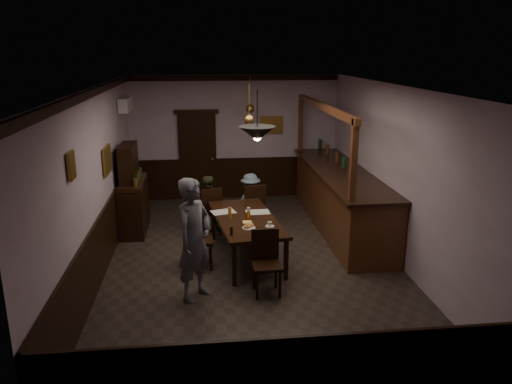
{
  "coord_description": "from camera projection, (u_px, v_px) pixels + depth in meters",
  "views": [
    {
      "loc": [
        -0.82,
        -7.99,
        3.57
      ],
      "look_at": [
        0.12,
        0.4,
        1.15
      ],
      "focal_mm": 35.0,
      "sensor_mm": 36.0,
      "label": 1
    }
  ],
  "objects": [
    {
      "name": "person_standing",
      "position": [
        194.0,
        239.0,
        7.22
      ],
      "size": [
        0.75,
        0.8,
        1.84
      ],
      "primitive_type": "imported",
      "rotation": [
        0.0,
        0.0,
        0.94
      ],
      "color": "slate",
      "rests_on": "ground"
    },
    {
      "name": "door_back",
      "position": [
        198.0,
        157.0,
        12.09
      ],
      "size": [
        0.9,
        0.06,
        2.1
      ],
      "primitive_type": "cube",
      "color": "black",
      "rests_on": "ground"
    },
    {
      "name": "chair_near",
      "position": [
        266.0,
        259.0,
        7.51
      ],
      "size": [
        0.43,
        0.43,
        0.97
      ],
      "rotation": [
        0.0,
        0.0,
        0.02
      ],
      "color": "black",
      "rests_on": "ground"
    },
    {
      "name": "beer_glass",
      "position": [
        230.0,
        213.0,
        8.61
      ],
      "size": [
        0.06,
        0.06,
        0.2
      ],
      "primitive_type": "cylinder",
      "color": "#BF721E",
      "rests_on": "dining_table"
    },
    {
      "name": "room",
      "position": [
        251.0,
        179.0,
        8.29
      ],
      "size": [
        5.01,
        8.01,
        3.01
      ],
      "color": "#2D2621",
      "rests_on": "ground"
    },
    {
      "name": "pastry_plate",
      "position": [
        249.0,
        228.0,
        8.16
      ],
      "size": [
        0.22,
        0.22,
        0.01
      ],
      "primitive_type": "cylinder",
      "color": "white",
      "rests_on": "dining_table"
    },
    {
      "name": "pastry_ring_a",
      "position": [
        247.0,
        226.0,
        8.14
      ],
      "size": [
        0.13,
        0.13,
        0.04
      ],
      "primitive_type": "torus",
      "color": "#C68C47",
      "rests_on": "pastry_plate"
    },
    {
      "name": "pendant_brass_far",
      "position": [
        250.0,
        109.0,
        11.1
      ],
      "size": [
        0.2,
        0.2,
        0.81
      ],
      "color": "#BF8C3F",
      "rests_on": "ground"
    },
    {
      "name": "saucer",
      "position": [
        270.0,
        226.0,
        8.24
      ],
      "size": [
        0.15,
        0.15,
        0.01
      ],
      "primitive_type": "cylinder",
      "color": "white",
      "rests_on": "dining_table"
    },
    {
      "name": "bar_counter",
      "position": [
        340.0,
        198.0,
        10.22
      ],
      "size": [
        1.06,
        4.56,
        2.55
      ],
      "color": "#4B2114",
      "rests_on": "ground"
    },
    {
      "name": "pendant_iron",
      "position": [
        257.0,
        134.0,
        7.49
      ],
      "size": [
        0.56,
        0.56,
        0.76
      ],
      "color": "black",
      "rests_on": "ground"
    },
    {
      "name": "pepper_mill",
      "position": [
        231.0,
        231.0,
        7.85
      ],
      "size": [
        0.04,
        0.04,
        0.14
      ],
      "primitive_type": "cylinder",
      "color": "black",
      "rests_on": "dining_table"
    },
    {
      "name": "picture_left_large",
      "position": [
        107.0,
        160.0,
        8.73
      ],
      "size": [
        0.04,
        0.62,
        0.48
      ],
      "color": "olive",
      "rests_on": "ground"
    },
    {
      "name": "chair_far_left",
      "position": [
        210.0,
        209.0,
        9.82
      ],
      "size": [
        0.54,
        0.54,
        0.99
      ],
      "rotation": [
        0.0,
        0.0,
        3.46
      ],
      "color": "black",
      "rests_on": "ground"
    },
    {
      "name": "water_glass",
      "position": [
        249.0,
        212.0,
        8.76
      ],
      "size": [
        0.06,
        0.06,
        0.15
      ],
      "primitive_type": "cylinder",
      "color": "silver",
      "rests_on": "dining_table"
    },
    {
      "name": "person_seated_right",
      "position": [
        250.0,
        200.0,
        10.28
      ],
      "size": [
        0.83,
        0.63,
        1.14
      ],
      "primitive_type": "imported",
      "rotation": [
        0.0,
        0.0,
        3.47
      ],
      "color": "slate",
      "rests_on": "ground"
    },
    {
      "name": "pastry_ring_b",
      "position": [
        250.0,
        225.0,
        8.21
      ],
      "size": [
        0.13,
        0.13,
        0.04
      ],
      "primitive_type": "torus",
      "color": "#C68C47",
      "rests_on": "pastry_plate"
    },
    {
      "name": "ac_unit",
      "position": [
        125.0,
        104.0,
        10.54
      ],
      "size": [
        0.2,
        0.85,
        0.3
      ],
      "color": "white",
      "rests_on": "ground"
    },
    {
      "name": "newspaper_right",
      "position": [
        258.0,
        212.0,
        8.96
      ],
      "size": [
        0.43,
        0.31,
        0.01
      ],
      "primitive_type": "cube",
      "rotation": [
        0.0,
        0.0,
        0.03
      ],
      "color": "silver",
      "rests_on": "dining_table"
    },
    {
      "name": "chair_far_right",
      "position": [
        254.0,
        206.0,
        10.02
      ],
      "size": [
        0.49,
        0.49,
        0.99
      ],
      "rotation": [
        0.0,
        0.0,
        3.29
      ],
      "color": "black",
      "rests_on": "ground"
    },
    {
      "name": "napkin",
      "position": [
        247.0,
        222.0,
        8.45
      ],
      "size": [
        0.17,
        0.17,
        0.0
      ],
      "primitive_type": "cube",
      "rotation": [
        0.0,
        0.0,
        0.13
      ],
      "color": "#FBC95C",
      "rests_on": "dining_table"
    },
    {
      "name": "person_seated_left",
      "position": [
        207.0,
        203.0,
        10.07
      ],
      "size": [
        0.6,
        0.49,
        1.15
      ],
      "primitive_type": "imported",
      "rotation": [
        0.0,
        0.0,
        3.26
      ],
      "color": "#45472B",
      "rests_on": "ground"
    },
    {
      "name": "soda_can",
      "position": [
        248.0,
        215.0,
        8.62
      ],
      "size": [
        0.07,
        0.07,
        0.12
      ],
      "primitive_type": "cylinder",
      "color": "orange",
      "rests_on": "dining_table"
    },
    {
      "name": "dining_table",
      "position": [
        246.0,
        221.0,
        8.7
      ],
      "size": [
        1.28,
        2.31,
        0.75
      ],
      "rotation": [
        0.0,
        0.0,
        0.13
      ],
      "color": "black",
      "rests_on": "ground"
    },
    {
      "name": "newspaper_left",
      "position": [
        223.0,
        212.0,
        8.97
      ],
      "size": [
        0.49,
        0.4,
        0.01
      ],
      "primitive_type": "cube",
      "rotation": [
        0.0,
        0.0,
        0.27
      ],
      "color": "silver",
      "rests_on": "dining_table"
    },
    {
      "name": "coffee_cup",
      "position": [
        270.0,
        224.0,
        8.22
      ],
      "size": [
        0.09,
        0.09,
        0.07
      ],
      "primitive_type": "imported",
      "rotation": [
        0.0,
        0.0,
        0.13
      ],
      "color": "white",
      "rests_on": "saucer"
    },
    {
      "name": "picture_back",
      "position": [
        271.0,
        125.0,
        12.09
      ],
      "size": [
        0.55,
        0.04,
        0.42
      ],
      "color": "olive",
      "rests_on": "ground"
    },
    {
      "name": "chair_side",
      "position": [
        194.0,
        236.0,
        8.34
      ],
      "size": [
        0.45,
        0.45,
        1.03
      ],
      "rotation": [
        0.0,
        0.0,
        1.59
      ],
      "color": "black",
      "rests_on": "ground"
    },
    {
      "name": "sideboard",
      "position": [
        133.0,
        197.0,
        10.03
      ],
      "size": [
        0.48,
        1.35,
        1.78
      ],
      "color": "black",
      "rests_on": "ground"
    },
    {
      "name": "pendant_brass_mid",
      "position": [
        249.0,
        120.0,
        9.36
      ],
      "size": [
        0.2,
        0.2,
        0.81
      ],
      "color": "#BF8C3F",
      "rests_on": "ground"
    },
    {
      "name": "picture_left_small",
      "position": [
        71.0,
        166.0,
        6.32
      ],
      "size": [
        0.04,
        0.28,
        0.36
      ],
      "color": "olive",
      "rests_on": "ground"
    }
  ]
}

